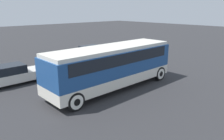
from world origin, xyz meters
TOP-DOWN VIEW (x-y plane):
  - ground_plane at (0.00, 0.00)m, footprint 120.00×120.00m
  - tour_bus at (0.10, 0.00)m, footprint 9.39×2.61m
  - parked_car_near at (0.09, 6.60)m, footprint 4.19×1.86m
  - parked_car_mid at (4.86, 8.47)m, footprint 4.08×1.94m
  - parked_car_far at (-4.83, 5.53)m, footprint 4.59×1.79m

SIDE VIEW (x-z plane):
  - ground_plane at x=0.00m, z-range 0.00..0.00m
  - parked_car_mid at x=4.86m, z-range 0.01..1.37m
  - parked_car_near at x=0.09m, z-range -0.01..1.39m
  - parked_car_far at x=-4.83m, z-range -0.01..1.42m
  - tour_bus at x=0.10m, z-range 0.30..3.18m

